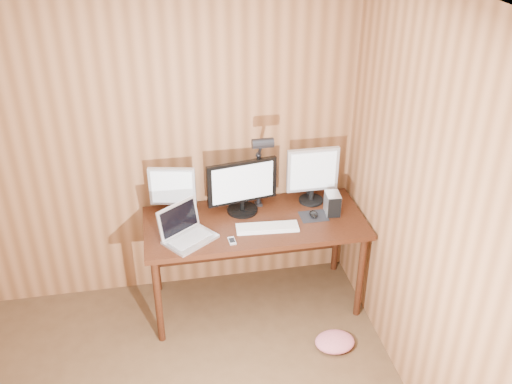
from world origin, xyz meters
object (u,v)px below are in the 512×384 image
object	(u,v)px
monitor_center	(242,186)
mouse	(314,214)
desk	(253,230)
monitor_left	(173,190)
hard_drive	(332,204)
phone	(232,241)
keyboard	(267,228)
speaker	(310,188)
monitor_right	(312,174)
desk_lamp	(261,162)
laptop	(185,231)

from	to	relation	value
monitor_center	mouse	xyz separation A→B (m)	(0.50, -0.17, -0.19)
mouse	monitor_center	bearing A→B (deg)	155.20
desk	monitor_left	distance (m)	0.67
monitor_center	hard_drive	world-z (taller)	monitor_center
mouse	phone	world-z (taller)	mouse
keyboard	speaker	xyz separation A→B (m)	(0.42, 0.40, 0.05)
desk	keyboard	bearing A→B (deg)	-70.11
keyboard	desk	bearing A→B (deg)	114.21
desk	speaker	distance (m)	0.57
monitor_center	speaker	world-z (taller)	monitor_center
monitor_right	keyboard	size ratio (longest dim) A/B	0.98
desk	hard_drive	bearing A→B (deg)	-6.77
desk	keyboard	distance (m)	0.24
hard_drive	desk_lamp	world-z (taller)	desk_lamp
laptop	hard_drive	size ratio (longest dim) A/B	2.62
laptop	desk_lamp	bearing A→B (deg)	-11.83
desk_lamp	hard_drive	bearing A→B (deg)	-9.91
phone	desk	bearing A→B (deg)	52.02
laptop	mouse	world-z (taller)	laptop
monitor_center	speaker	xyz separation A→B (m)	(0.56, 0.13, -0.15)
keyboard	mouse	bearing A→B (deg)	19.45
monitor_right	desk_lamp	xyz separation A→B (m)	(-0.41, -0.06, 0.17)
laptop	mouse	size ratio (longest dim) A/B	4.11
mouse	desk_lamp	bearing A→B (deg)	150.84
mouse	monitor_right	bearing A→B (deg)	73.30
monitor_left	monitor_right	bearing A→B (deg)	11.85
monitor_center	keyboard	world-z (taller)	monitor_center
phone	desk_lamp	distance (m)	0.61
monitor_center	desk_lamp	world-z (taller)	desk_lamp
monitor_center	phone	size ratio (longest dim) A/B	5.61
keyboard	hard_drive	distance (m)	0.53
monitor_right	mouse	world-z (taller)	monitor_right
keyboard	mouse	distance (m)	0.38
desk	desk_lamp	bearing A→B (deg)	42.86
phone	keyboard	bearing A→B (deg)	18.05
monitor_left	speaker	bearing A→B (deg)	16.49
monitor_center	desk_lamp	size ratio (longest dim) A/B	0.80
desk	monitor_center	world-z (taller)	monitor_center
phone	monitor_left	bearing A→B (deg)	126.21
desk_lamp	monitor_left	bearing A→B (deg)	179.06
keyboard	speaker	distance (m)	0.58
monitor_left	monitor_right	distance (m)	1.05
mouse	speaker	xyz separation A→B (m)	(0.05, 0.30, 0.04)
monitor_center	laptop	bearing A→B (deg)	-157.78
monitor_right	laptop	size ratio (longest dim) A/B	1.05
monitor_left	phone	size ratio (longest dim) A/B	4.10
monitor_right	phone	world-z (taller)	monitor_right
monitor_right	phone	size ratio (longest dim) A/B	4.75
monitor_right	desk_lamp	size ratio (longest dim) A/B	0.67
monitor_right	hard_drive	distance (m)	0.27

